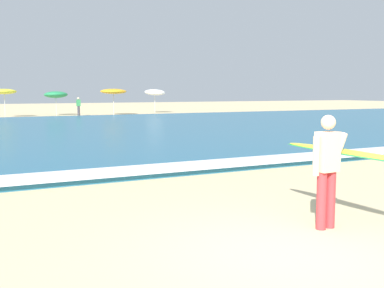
{
  "coord_description": "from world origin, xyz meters",
  "views": [
    {
      "loc": [
        -3.87,
        -4.62,
        2.08
      ],
      "look_at": [
        0.17,
        3.26,
        1.1
      ],
      "focal_mm": 44.68,
      "sensor_mm": 36.0,
      "label": 1
    }
  ],
  "objects_px": {
    "beach_umbrella_3": "(56,95)",
    "beach_umbrella_5": "(155,92)",
    "beach_umbrella_2": "(4,92)",
    "surfer_with_board": "(338,160)",
    "beach_umbrella_4": "(113,91)",
    "beachgoer_near_row_left": "(79,106)"
  },
  "relations": [
    {
      "from": "beach_umbrella_3",
      "to": "beach_umbrella_2",
      "type": "bearing_deg",
      "value": -162.61
    },
    {
      "from": "beach_umbrella_4",
      "to": "beach_umbrella_5",
      "type": "distance_m",
      "value": 5.52
    },
    {
      "from": "beach_umbrella_3",
      "to": "beach_umbrella_4",
      "type": "xyz_separation_m",
      "value": [
        4.54,
        -1.85,
        0.28
      ]
    },
    {
      "from": "surfer_with_board",
      "to": "beach_umbrella_3",
      "type": "height_order",
      "value": "beach_umbrella_3"
    },
    {
      "from": "beach_umbrella_2",
      "to": "beach_umbrella_4",
      "type": "relative_size",
      "value": 0.99
    },
    {
      "from": "beach_umbrella_3",
      "to": "beach_umbrella_5",
      "type": "relative_size",
      "value": 0.9
    },
    {
      "from": "beach_umbrella_2",
      "to": "surfer_with_board",
      "type": "bearing_deg",
      "value": -88.08
    },
    {
      "from": "surfer_with_board",
      "to": "beach_umbrella_4",
      "type": "height_order",
      "value": "beach_umbrella_4"
    },
    {
      "from": "beach_umbrella_3",
      "to": "beach_umbrella_5",
      "type": "bearing_deg",
      "value": 3.88
    },
    {
      "from": "beach_umbrella_5",
      "to": "beachgoer_near_row_left",
      "type": "relative_size",
      "value": 1.49
    },
    {
      "from": "surfer_with_board",
      "to": "beachgoer_near_row_left",
      "type": "bearing_deg",
      "value": 82.47
    },
    {
      "from": "beach_umbrella_3",
      "to": "beach_umbrella_4",
      "type": "height_order",
      "value": "beach_umbrella_4"
    },
    {
      "from": "beach_umbrella_2",
      "to": "beach_umbrella_4",
      "type": "xyz_separation_m",
      "value": [
        8.81,
        -0.51,
        0.01
      ]
    },
    {
      "from": "surfer_with_board",
      "to": "beachgoer_near_row_left",
      "type": "height_order",
      "value": "surfer_with_board"
    },
    {
      "from": "beachgoer_near_row_left",
      "to": "beach_umbrella_3",
      "type": "bearing_deg",
      "value": 132.85
    },
    {
      "from": "beach_umbrella_5",
      "to": "beachgoer_near_row_left",
      "type": "distance_m",
      "value": 8.33
    },
    {
      "from": "beach_umbrella_4",
      "to": "beach_umbrella_5",
      "type": "bearing_deg",
      "value": 26.9
    },
    {
      "from": "surfer_with_board",
      "to": "beach_umbrella_4",
      "type": "distance_m",
      "value": 35.56
    },
    {
      "from": "beach_umbrella_5",
      "to": "beach_umbrella_3",
      "type": "bearing_deg",
      "value": -176.12
    },
    {
      "from": "beach_umbrella_3",
      "to": "beach_umbrella_4",
      "type": "bearing_deg",
      "value": -22.2
    },
    {
      "from": "beachgoer_near_row_left",
      "to": "beach_umbrella_4",
      "type": "bearing_deg",
      "value": -3.94
    },
    {
      "from": "beach_umbrella_2",
      "to": "beach_umbrella_3",
      "type": "xyz_separation_m",
      "value": [
        4.27,
        1.34,
        -0.27
      ]
    }
  ]
}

